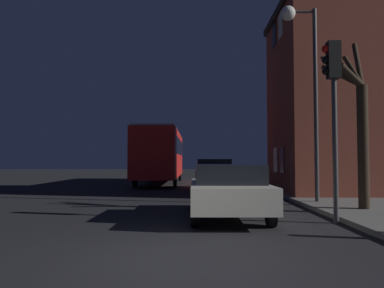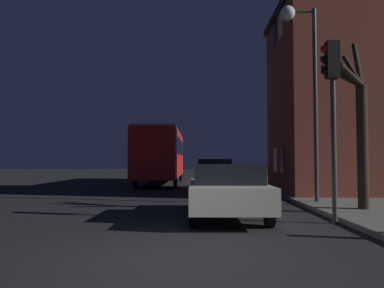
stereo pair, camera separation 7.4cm
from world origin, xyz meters
The scene contains 8 objects.
ground_plane centered at (0.00, 0.00, 0.00)m, with size 120.00×120.00×0.00m, color black.
brick_building centered at (5.76, 10.83, 4.19)m, with size 3.95×5.48×8.09m.
streetlamp centered at (3.85, 6.96, 4.98)m, with size 1.22×0.50×6.64m.
traffic_light centered at (3.51, 3.31, 3.12)m, with size 0.43×0.24×4.35m.
bare_tree centered at (4.93, 5.11, 2.49)m, with size 1.26×1.21×4.96m.
bus centered at (-2.01, 18.89, 2.04)m, with size 2.43×11.10×3.41m.
car_near_lane centered at (1.05, 4.21, 0.75)m, with size 1.88×4.52×1.38m.
car_mid_lane centered at (1.16, 13.64, 0.80)m, with size 1.88×4.44×1.56m.
Camera 2 is at (0.27, -5.61, 1.48)m, focal length 35.00 mm.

